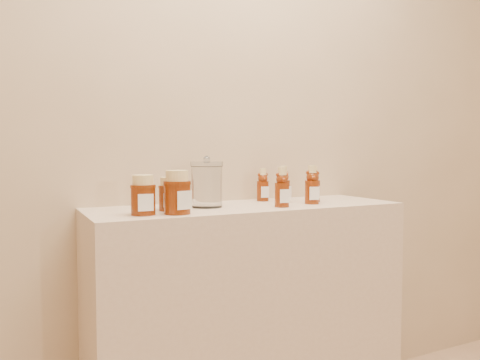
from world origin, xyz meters
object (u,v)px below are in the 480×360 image
bear_bottle_back_left (263,183)px  glass_canister (207,182)px  display_table (248,321)px  bear_bottle_front_left (282,184)px  honey_jar_left (143,195)px

bear_bottle_back_left → glass_canister: bearing=-154.0°
bear_bottle_back_left → display_table: bearing=-130.6°
display_table → bear_bottle_back_left: (0.13, 0.12, 0.53)m
glass_canister → bear_bottle_front_left: bearing=-25.2°
bear_bottle_front_left → bear_bottle_back_left: bearing=87.8°
honey_jar_left → glass_canister: size_ratio=0.70×
bear_bottle_back_left → bear_bottle_front_left: size_ratio=0.92×
display_table → bear_bottle_front_left: size_ratio=7.17×
display_table → bear_bottle_front_left: 0.55m
bear_bottle_front_left → honey_jar_left: bearing=-172.7°
bear_bottle_back_left → honey_jar_left: size_ratio=1.19×
display_table → bear_bottle_front_left: bear_bottle_front_left is taller
display_table → honey_jar_left: (-0.43, -0.09, 0.51)m
honey_jar_left → glass_canister: (0.27, 0.11, 0.03)m
bear_bottle_back_left → bear_bottle_front_left: bearing=-93.5°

